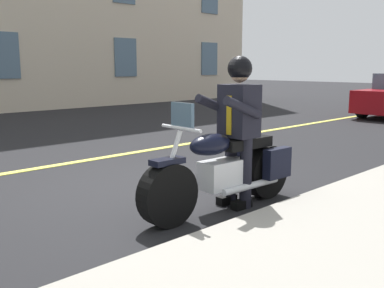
# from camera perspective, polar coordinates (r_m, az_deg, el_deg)

# --- Properties ---
(ground_plane) EXTENTS (80.00, 80.00, 0.00)m
(ground_plane) POSITION_cam_1_polar(r_m,az_deg,el_deg) (6.10, -6.69, -5.48)
(ground_plane) COLOR black
(lane_center_stripe) EXTENTS (60.00, 0.16, 0.01)m
(lane_center_stripe) POSITION_cam_1_polar(r_m,az_deg,el_deg) (7.75, -15.66, -2.42)
(lane_center_stripe) COLOR #E5DB4C
(lane_center_stripe) RESTS_ON ground_plane
(motorcycle_main) EXTENTS (2.22, 0.64, 1.26)m
(motorcycle_main) POSITION_cam_1_polar(r_m,az_deg,el_deg) (5.04, 4.42, -3.44)
(motorcycle_main) COLOR black
(motorcycle_main) RESTS_ON ground_plane
(rider_main) EXTENTS (0.63, 0.56, 1.74)m
(rider_main) POSITION_cam_1_polar(r_m,az_deg,el_deg) (5.08, 5.98, 3.33)
(rider_main) COLOR black
(rider_main) RESTS_ON ground_plane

